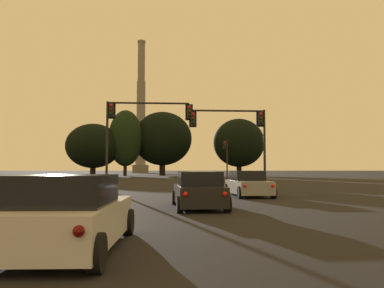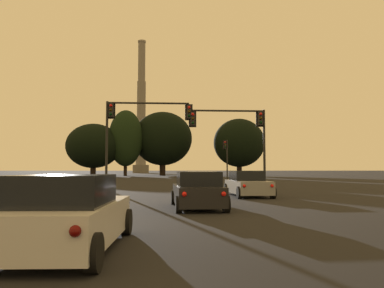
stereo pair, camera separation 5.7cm
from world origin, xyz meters
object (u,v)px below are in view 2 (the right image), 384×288
at_px(hatchback_left_lane_third, 68,215).
at_px(traffic_light_overhead_right, 239,128).
at_px(traffic_light_overhead_left, 135,122).
at_px(hatchback_center_lane_second, 198,191).
at_px(traffic_light_far_right, 226,154).
at_px(smokestack, 141,120).
at_px(sedan_right_lane_front, 247,184).

xyz_separation_m(hatchback_left_lane_third, traffic_light_overhead_right, (7.23, 20.79, 3.99)).
bearing_deg(hatchback_left_lane_third, traffic_light_overhead_left, 93.86).
bearing_deg(hatchback_center_lane_second, traffic_light_overhead_right, 70.16).
height_order(traffic_light_overhead_right, traffic_light_overhead_left, traffic_light_overhead_left).
bearing_deg(traffic_light_far_right, hatchback_center_lane_second, -100.51).
distance_m(hatchback_left_lane_third, smokestack, 130.29).
xyz_separation_m(hatchback_center_lane_second, sedan_right_lane_front, (3.34, 6.44, 0.00)).
bearing_deg(traffic_light_far_right, smokestack, 101.85).
xyz_separation_m(sedan_right_lane_front, smokestack, (-14.66, 114.85, 18.43)).
bearing_deg(traffic_light_overhead_right, hatchback_left_lane_third, -109.18).
height_order(traffic_light_far_right, traffic_light_overhead_left, traffic_light_overhead_left).
bearing_deg(smokestack, hatchback_center_lane_second, -84.67).
height_order(hatchback_left_lane_third, sedan_right_lane_front, hatchback_left_lane_third).
bearing_deg(traffic_light_overhead_right, sedan_right_lane_front, -97.17).
height_order(hatchback_center_lane_second, sedan_right_lane_front, hatchback_center_lane_second).
distance_m(traffic_light_far_right, traffic_light_overhead_left, 24.62).
distance_m(traffic_light_overhead_right, traffic_light_overhead_left, 7.87).
xyz_separation_m(hatchback_center_lane_second, traffic_light_overhead_left, (-3.66, 13.43, 4.42)).
distance_m(hatchback_left_lane_third, traffic_light_overhead_left, 21.33).
relative_size(traffic_light_far_right, smokestack, 0.11).
bearing_deg(traffic_light_overhead_right, traffic_light_overhead_left, 179.49).
bearing_deg(hatchback_center_lane_second, traffic_light_overhead_left, 102.87).
bearing_deg(hatchback_left_lane_third, sedan_right_lane_front, 67.48).
bearing_deg(sedan_right_lane_front, traffic_light_far_right, 82.11).
height_order(hatchback_left_lane_third, traffic_light_far_right, traffic_light_far_right).
height_order(traffic_light_overhead_right, traffic_light_far_right, traffic_light_overhead_right).
bearing_deg(smokestack, traffic_light_overhead_right, -81.81).
distance_m(hatchback_left_lane_third, sedan_right_lane_front, 15.26).
bearing_deg(hatchback_center_lane_second, traffic_light_far_right, 77.13).
bearing_deg(traffic_light_overhead_right, traffic_light_far_right, 83.82).
xyz_separation_m(traffic_light_overhead_left, smokestack, (-7.67, 107.86, 14.01)).
xyz_separation_m(hatchback_center_lane_second, traffic_light_far_right, (6.63, 35.75, 2.95)).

